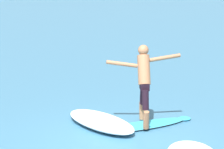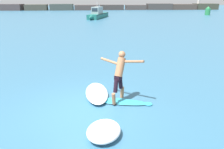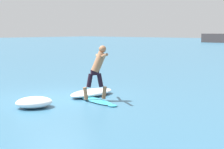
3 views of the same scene
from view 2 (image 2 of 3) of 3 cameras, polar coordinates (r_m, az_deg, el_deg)
ground_plane at (r=7.60m, az=-8.02°, el=-9.47°), size 200.00×200.00×0.00m
rock_jetty_breakwater at (r=69.02m, az=0.47°, el=17.23°), size 65.94×5.05×5.16m
surfboard at (r=8.11m, az=1.86°, el=-7.04°), size 2.37×1.11×0.20m
surfer at (r=7.78m, az=2.04°, el=0.67°), size 1.46×1.10×1.82m
fishing_boat_near_jetty at (r=41.43m, az=-3.77°, el=15.42°), size 4.23×9.14×2.91m
channel_marker_buoy at (r=52.72m, az=23.73°, el=14.91°), size 1.06×1.06×1.84m
wave_foam_at_tail at (r=6.23m, az=-2.17°, el=-14.52°), size 1.26×1.39×0.34m
wave_foam_at_nose at (r=8.60m, az=-4.01°, el=-4.80°), size 0.95×2.06×0.24m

